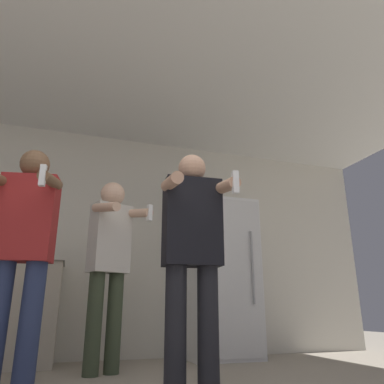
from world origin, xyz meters
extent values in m
cube|color=beige|center=(0.00, 2.99, 1.27)|extent=(7.00, 0.06, 2.55)
cube|color=silver|center=(0.00, 1.48, 2.57)|extent=(7.00, 3.48, 0.05)
cube|color=white|center=(1.33, 2.66, 0.87)|extent=(0.77, 0.60, 1.74)
cube|color=silver|center=(1.33, 2.35, 0.87)|extent=(0.74, 0.01, 1.67)
cylinder|color=#99999E|center=(1.57, 2.32, 0.96)|extent=(0.02, 0.02, 0.78)
cylinder|color=maroon|center=(-1.02, 2.75, 1.23)|extent=(0.03, 0.03, 0.07)
sphere|color=black|center=(-1.02, 2.75, 1.26)|extent=(0.03, 0.03, 0.03)
cylinder|color=black|center=(0.32, 0.94, 0.39)|extent=(0.13, 0.13, 0.77)
cylinder|color=black|center=(0.53, 0.93, 0.39)|extent=(0.13, 0.13, 0.77)
cube|color=black|center=(0.42, 0.93, 1.06)|extent=(0.39, 0.23, 0.58)
sphere|color=tan|center=(0.42, 0.93, 1.45)|extent=(0.19, 0.19, 0.19)
cylinder|color=tan|center=(0.23, 0.76, 1.27)|extent=(0.10, 0.38, 0.14)
cylinder|color=tan|center=(0.59, 0.74, 1.27)|extent=(0.10, 0.38, 0.14)
cube|color=white|center=(0.58, 0.56, 1.24)|extent=(0.04, 0.04, 0.14)
cylinder|color=navy|center=(-0.54, 1.44, 0.41)|extent=(0.14, 0.14, 0.82)
cube|color=maroon|center=(-0.64, 1.46, 1.13)|extent=(0.41, 0.27, 0.62)
sphere|color=brown|center=(-0.64, 1.46, 1.55)|extent=(0.21, 0.21, 0.21)
cylinder|color=brown|center=(-0.50, 1.22, 1.35)|extent=(0.15, 0.42, 0.15)
cube|color=white|center=(-0.54, 1.02, 1.32)|extent=(0.04, 0.04, 0.14)
cylinder|color=#38422D|center=(-0.09, 1.99, 0.41)|extent=(0.13, 0.13, 0.82)
cylinder|color=#38422D|center=(0.09, 2.06, 0.41)|extent=(0.13, 0.13, 0.82)
cube|color=beige|center=(0.00, 2.02, 1.12)|extent=(0.39, 0.31, 0.61)
sphere|color=beige|center=(0.00, 2.02, 1.54)|extent=(0.22, 0.22, 0.22)
cylinder|color=beige|center=(-0.08, 1.78, 1.35)|extent=(0.22, 0.41, 0.15)
cylinder|color=beige|center=(0.22, 1.90, 1.35)|extent=(0.22, 0.41, 0.15)
cube|color=white|center=(0.29, 1.71, 1.31)|extent=(0.05, 0.05, 0.14)
camera|label=1|loc=(-0.34, -1.38, 0.50)|focal=35.00mm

